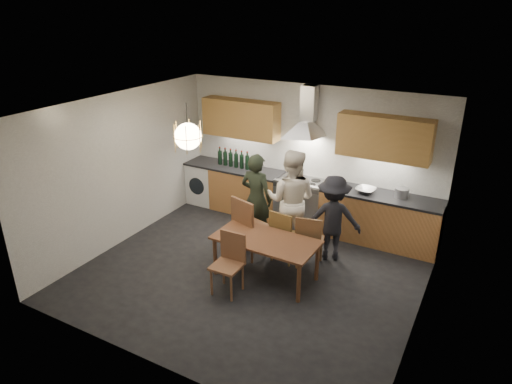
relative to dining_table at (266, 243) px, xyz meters
The scene contains 17 objects.
ground 0.64m from the dining_table, behind, with size 5.00×5.00×0.00m, color black.
room_shell 1.15m from the dining_table, behind, with size 5.02×4.52×2.61m.
counter_run 1.97m from the dining_table, 96.80° to the left, with size 5.00×0.62×0.90m.
range_stove 1.96m from the dining_table, 97.51° to the left, with size 0.90×0.60×0.92m.
wall_fixtures 2.45m from the dining_table, 97.07° to the left, with size 4.30×0.54×1.10m.
pendant_lamp 1.97m from the dining_table, behind, with size 0.43×0.43×0.70m.
dining_table is the anchor object (origin of this frame).
chair_back_left 0.67m from the dining_table, 143.41° to the left, with size 0.60×0.60×1.06m.
chair_back_mid 0.55m from the dining_table, 86.11° to the left, with size 0.44×0.44×0.90m.
chair_back_right 0.74m from the dining_table, 50.54° to the left, with size 0.48×0.48×0.91m.
chair_front 0.62m from the dining_table, 119.34° to the right, with size 0.41×0.41×0.90m.
person_left 1.22m from the dining_table, 125.25° to the left, with size 0.59×0.38×1.61m, color black.
person_mid 1.09m from the dining_table, 93.85° to the left, with size 0.85×0.66×1.75m, color silver.
person_right 1.24m from the dining_table, 56.83° to the left, with size 0.93×0.53×1.44m, color black.
mixing_bowl 2.16m from the dining_table, 63.85° to the left, with size 0.34×0.34×0.08m, color silver.
stock_pot 2.54m from the dining_table, 52.42° to the left, with size 0.23×0.23×0.16m, color #B1B1B5.
wine_bottles 2.67m from the dining_table, 131.70° to the left, with size 0.72×0.09×0.36m.
Camera 1 is at (3.01, -5.34, 3.95)m, focal length 32.00 mm.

